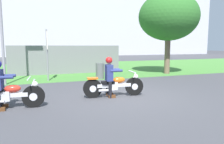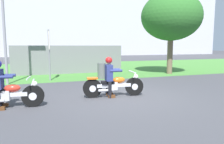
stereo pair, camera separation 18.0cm
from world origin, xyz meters
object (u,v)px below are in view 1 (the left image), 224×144
at_px(tree_roadside, 168,17).
at_px(motorcycle_follow, 6,95).
at_px(sign_banner, 47,47).
at_px(rider_lead, 109,74).
at_px(motorcycle_lead, 114,85).
at_px(trash_can, 100,71).
at_px(streetlight_pole, 3,6).

bearing_deg(tree_roadside, motorcycle_follow, -150.53).
bearing_deg(sign_banner, motorcycle_follow, -106.64).
xyz_separation_m(rider_lead, sign_banner, (-1.82, 4.32, 0.90)).
height_order(motorcycle_lead, rider_lead, rider_lead).
bearing_deg(trash_can, sign_banner, 173.45).
xyz_separation_m(motorcycle_lead, rider_lead, (-0.17, 0.02, 0.42)).
distance_m(motorcycle_lead, streetlight_pole, 6.26).
bearing_deg(motorcycle_lead, trash_can, 85.91).
bearing_deg(sign_banner, streetlight_pole, -164.82).
bearing_deg(rider_lead, motorcycle_follow, -168.02).
distance_m(streetlight_pole, sign_banner, 2.62).
distance_m(rider_lead, tree_roadside, 7.73).
relative_size(motorcycle_follow, trash_can, 2.45).
distance_m(motorcycle_follow, streetlight_pole, 5.25).
relative_size(motorcycle_lead, sign_banner, 0.83).
xyz_separation_m(tree_roadside, streetlight_pole, (-9.20, -0.78, -0.04)).
distance_m(rider_lead, sign_banner, 4.77).
xyz_separation_m(motorcycle_lead, motorcycle_follow, (-3.38, -0.33, -0.00)).
height_order(motorcycle_lead, streetlight_pole, streetlight_pole).
height_order(motorcycle_lead, sign_banner, sign_banner).
bearing_deg(rider_lead, tree_roadside, 45.37).
bearing_deg(trash_can, rider_lead, -102.17).
xyz_separation_m(trash_can, sign_banner, (-2.68, 0.31, 1.30)).
height_order(tree_roadside, trash_can, tree_roadside).
xyz_separation_m(motorcycle_follow, tree_roadside, (8.78, 4.96, 3.19)).
relative_size(trash_can, sign_banner, 0.33).
relative_size(motorcycle_follow, tree_roadside, 0.41).
bearing_deg(motorcycle_follow, streetlight_pole, 101.50).
xyz_separation_m(rider_lead, motorcycle_follow, (-3.21, -0.35, -0.43)).
distance_m(rider_lead, motorcycle_follow, 3.26).
relative_size(motorcycle_lead, motorcycle_follow, 1.04).
bearing_deg(sign_banner, rider_lead, -67.18).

